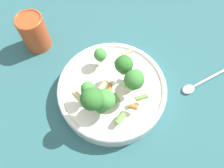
{
  "coord_description": "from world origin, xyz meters",
  "views": [
    {
      "loc": [
        -0.12,
        -0.21,
        0.53
      ],
      "look_at": [
        0.0,
        0.0,
        0.06
      ],
      "focal_mm": 35.0,
      "sensor_mm": 36.0,
      "label": 1
    }
  ],
  "objects": [
    {
      "name": "ground_plane",
      "position": [
        0.0,
        0.0,
        0.0
      ],
      "size": [
        3.0,
        3.0,
        0.0
      ],
      "primitive_type": "plane",
      "color": "#2D6066"
    },
    {
      "name": "bowl",
      "position": [
        0.0,
        0.0,
        0.03
      ],
      "size": [
        0.27,
        0.27,
        0.05
      ],
      "color": "white",
      "rests_on": "ground_plane"
    },
    {
      "name": "pasta_salad",
      "position": [
        -0.01,
        -0.02,
        0.1
      ],
      "size": [
        0.19,
        0.19,
        0.1
      ],
      "color": "#8CB766",
      "rests_on": "bowl"
    },
    {
      "name": "cup",
      "position": [
        -0.1,
        0.26,
        0.05
      ],
      "size": [
        0.07,
        0.07,
        0.11
      ],
      "color": "#CC4C23",
      "rests_on": "ground_plane"
    },
    {
      "name": "spoon",
      "position": [
        0.23,
        -0.09,
        0.0
      ],
      "size": [
        0.19,
        0.03,
        0.01
      ],
      "rotation": [
        0.0,
        0.0,
        9.39
      ],
      "color": "silver",
      "rests_on": "ground_plane"
    }
  ]
}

